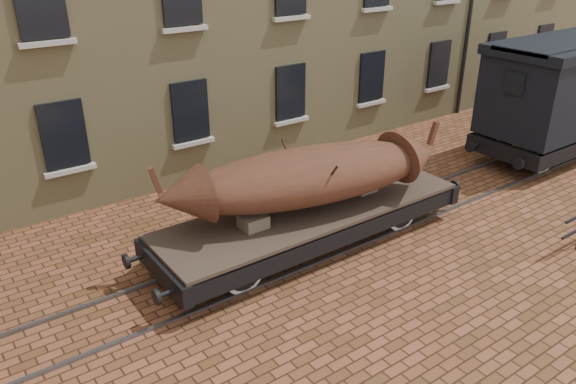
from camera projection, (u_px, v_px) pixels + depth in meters
ground at (372, 222)px, 14.45m from camera, size 90.00×90.00×0.00m
rail_track at (372, 221)px, 14.44m from camera, size 30.00×1.52×0.06m
flatcar_wagon at (312, 215)px, 13.07m from camera, size 8.49×2.30×1.28m
iron_boat at (308, 175)px, 12.55m from camera, size 6.97×3.05×1.66m
goods_van at (571, 83)px, 17.95m from camera, size 7.36×2.68×3.81m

